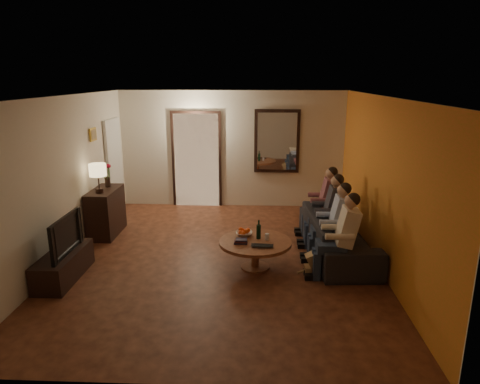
{
  "coord_description": "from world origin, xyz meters",
  "views": [
    {
      "loc": [
        0.6,
        -6.47,
        2.89
      ],
      "look_at": [
        0.3,
        0.3,
        1.05
      ],
      "focal_mm": 32.0,
      "sensor_mm": 36.0,
      "label": 1
    }
  ],
  "objects_px": {
    "bowl": "(244,234)",
    "laptop": "(262,247)",
    "dresser": "(106,212)",
    "tv_stand": "(64,266)",
    "person_b": "(335,226)",
    "table_lamp": "(98,178)",
    "wine_bottle": "(259,229)",
    "sofa": "(337,235)",
    "coffee_table": "(255,254)",
    "person_c": "(329,214)",
    "person_a": "(342,240)",
    "person_d": "(324,204)",
    "dog": "(322,257)",
    "tv": "(60,235)"
  },
  "relations": [
    {
      "from": "dresser",
      "to": "wine_bottle",
      "type": "bearing_deg",
      "value": -23.95
    },
    {
      "from": "table_lamp",
      "to": "wine_bottle",
      "type": "xyz_separation_m",
      "value": [
        2.86,
        -1.05,
        -0.53
      ]
    },
    {
      "from": "sofa",
      "to": "person_b",
      "type": "relative_size",
      "value": 1.93
    },
    {
      "from": "tv_stand",
      "to": "wine_bottle",
      "type": "xyz_separation_m",
      "value": [
        2.86,
        0.58,
        0.4
      ]
    },
    {
      "from": "sofa",
      "to": "coffee_table",
      "type": "relative_size",
      "value": 2.08
    },
    {
      "from": "table_lamp",
      "to": "bowl",
      "type": "relative_size",
      "value": 2.08
    },
    {
      "from": "coffee_table",
      "to": "person_a",
      "type": "bearing_deg",
      "value": -12.3
    },
    {
      "from": "person_b",
      "to": "table_lamp",
      "type": "bearing_deg",
      "value": 168.53
    },
    {
      "from": "tv_stand",
      "to": "person_c",
      "type": "bearing_deg",
      "value": 18.95
    },
    {
      "from": "person_b",
      "to": "person_c",
      "type": "distance_m",
      "value": 0.6
    },
    {
      "from": "tv",
      "to": "tv_stand",
      "type": "bearing_deg",
      "value": 0.0
    },
    {
      "from": "dresser",
      "to": "sofa",
      "type": "xyz_separation_m",
      "value": [
        4.18,
        -0.75,
        -0.1
      ]
    },
    {
      "from": "dresser",
      "to": "bowl",
      "type": "height_order",
      "value": "dresser"
    },
    {
      "from": "dresser",
      "to": "coffee_table",
      "type": "xyz_separation_m",
      "value": [
        2.81,
        -1.37,
        -0.21
      ]
    },
    {
      "from": "coffee_table",
      "to": "bowl",
      "type": "bearing_deg",
      "value": 129.29
    },
    {
      "from": "person_a",
      "to": "person_b",
      "type": "xyz_separation_m",
      "value": [
        0.0,
        0.6,
        0.0
      ]
    },
    {
      "from": "table_lamp",
      "to": "wine_bottle",
      "type": "relative_size",
      "value": 1.74
    },
    {
      "from": "tv",
      "to": "person_d",
      "type": "height_order",
      "value": "person_d"
    },
    {
      "from": "sofa",
      "to": "coffee_table",
      "type": "height_order",
      "value": "sofa"
    },
    {
      "from": "tv",
      "to": "coffee_table",
      "type": "relative_size",
      "value": 0.88
    },
    {
      "from": "coffee_table",
      "to": "laptop",
      "type": "distance_m",
      "value": 0.38
    },
    {
      "from": "person_d",
      "to": "bowl",
      "type": "xyz_separation_m",
      "value": [
        -1.44,
        -1.3,
        -0.12
      ]
    },
    {
      "from": "tv_stand",
      "to": "person_c",
      "type": "distance_m",
      "value": 4.33
    },
    {
      "from": "person_a",
      "to": "dresser",
      "type": "bearing_deg",
      "value": 158.0
    },
    {
      "from": "dresser",
      "to": "tv",
      "type": "distance_m",
      "value": 1.86
    },
    {
      "from": "dresser",
      "to": "dog",
      "type": "relative_size",
      "value": 1.74
    },
    {
      "from": "tv",
      "to": "person_d",
      "type": "relative_size",
      "value": 0.81
    },
    {
      "from": "bowl",
      "to": "laptop",
      "type": "height_order",
      "value": "bowl"
    },
    {
      "from": "table_lamp",
      "to": "bowl",
      "type": "distance_m",
      "value": 2.87
    },
    {
      "from": "dog",
      "to": "table_lamp",
      "type": "bearing_deg",
      "value": 155.96
    },
    {
      "from": "laptop",
      "to": "person_d",
      "type": "bearing_deg",
      "value": 61.96
    },
    {
      "from": "person_a",
      "to": "person_d",
      "type": "distance_m",
      "value": 1.8
    },
    {
      "from": "wine_bottle",
      "to": "coffee_table",
      "type": "bearing_deg",
      "value": -116.57
    },
    {
      "from": "tv",
      "to": "wine_bottle",
      "type": "bearing_deg",
      "value": -78.62
    },
    {
      "from": "sofa",
      "to": "dog",
      "type": "relative_size",
      "value": 4.13
    },
    {
      "from": "dresser",
      "to": "dog",
      "type": "height_order",
      "value": "dresser"
    },
    {
      "from": "sofa",
      "to": "table_lamp",
      "type": "bearing_deg",
      "value": 78.97
    },
    {
      "from": "dresser",
      "to": "bowl",
      "type": "distance_m",
      "value": 2.87
    },
    {
      "from": "dresser",
      "to": "coffee_table",
      "type": "relative_size",
      "value": 0.88
    },
    {
      "from": "wine_bottle",
      "to": "person_d",
      "type": "bearing_deg",
      "value": 49.55
    },
    {
      "from": "tv_stand",
      "to": "coffee_table",
      "type": "height_order",
      "value": "coffee_table"
    },
    {
      "from": "sofa",
      "to": "person_b",
      "type": "height_order",
      "value": "person_b"
    },
    {
      "from": "dog",
      "to": "tv_stand",
      "type": "bearing_deg",
      "value": 179.68
    },
    {
      "from": "table_lamp",
      "to": "bowl",
      "type": "xyz_separation_m",
      "value": [
        2.63,
        -0.93,
        -0.65
      ]
    },
    {
      "from": "coffee_table",
      "to": "person_c",
      "type": "bearing_deg",
      "value": 36.17
    },
    {
      "from": "person_b",
      "to": "dog",
      "type": "height_order",
      "value": "person_b"
    },
    {
      "from": "tv_stand",
      "to": "person_b",
      "type": "relative_size",
      "value": 1.0
    },
    {
      "from": "wine_bottle",
      "to": "dresser",
      "type": "bearing_deg",
      "value": 156.05
    },
    {
      "from": "tv_stand",
      "to": "wine_bottle",
      "type": "distance_m",
      "value": 2.95
    },
    {
      "from": "dresser",
      "to": "tv_stand",
      "type": "xyz_separation_m",
      "value": [
        0.0,
        -1.85,
        -0.23
      ]
    }
  ]
}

